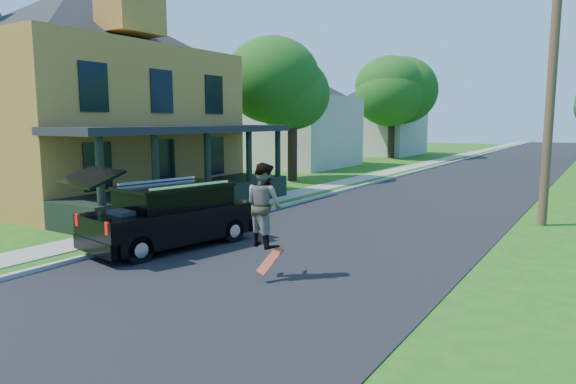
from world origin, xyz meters
The scene contains 14 objects.
ground centered at (0.00, 0.00, 0.00)m, with size 140.00×140.00×0.00m, color #1D5511.
street centered at (0.00, 20.00, 0.00)m, with size 8.00×120.00×0.02m, color black.
curb centered at (-4.05, 20.00, 0.00)m, with size 0.15×120.00×0.12m, color #9D9D98.
sidewalk centered at (-5.60, 20.00, 0.00)m, with size 1.30×120.00×0.03m, color gray.
front_walk centered at (-9.50, 6.00, 0.00)m, with size 6.50×1.20×0.03m, color gray.
main_house centered at (-12.80, 5.99, 4.92)m, with size 15.56×15.56×10.10m.
neighbor_house_mid centered at (-13.50, 24.00, 4.19)m, with size 12.78×12.78×8.30m.
neighbor_house_far centered at (-13.50, 40.00, 4.19)m, with size 12.78×12.78×8.30m.
black_suv centered at (-3.20, 1.51, 0.85)m, with size 2.60×4.98×2.21m.
skateboarder centered at (0.38, 0.67, 1.56)m, with size 1.02×0.90×1.77m.
skateboard centered at (0.64, 0.51, 0.42)m, with size 0.33×0.59×0.54m.
tree_left_mid centered at (-8.54, 16.24, 5.26)m, with size 5.68×5.76×7.93m.
tree_left_far centered at (-10.18, 35.49, 6.44)m, with size 8.29×8.08×9.96m.
utility_pole_near centered at (4.76, 9.88, 5.13)m, with size 1.65×0.68×9.96m.
Camera 1 is at (6.45, -8.03, 3.31)m, focal length 32.00 mm.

